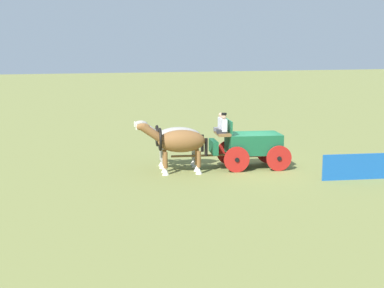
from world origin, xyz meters
The scene contains 5 objects.
ground_plane centered at (0.00, 0.00, 0.00)m, with size 220.00×220.00×0.00m, color olive.
show_wagon centered at (0.18, -0.04, 1.12)m, with size 5.44×2.41×2.61m.
draft_horse_near centered at (3.60, -0.10, 1.39)m, with size 3.10×1.40×2.26m.
draft_horse_off centered at (3.33, -1.38, 1.34)m, with size 3.18×1.40×2.21m.
sponsor_banner centered at (-3.13, 3.57, 0.55)m, with size 3.20×0.06×1.10m, color #1959B2.
Camera 1 is at (10.60, 20.79, 5.28)m, focal length 47.84 mm.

